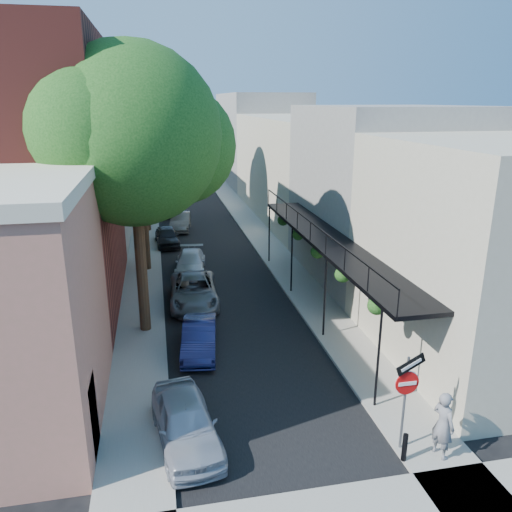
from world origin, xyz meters
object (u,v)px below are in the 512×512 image
parked_car_b (199,338)px  parked_car_g (165,207)px  oak_far (147,115)px  parked_car_c (194,291)px  parked_car_d (190,263)px  pedestrian (443,425)px  sign_post (407,387)px  oak_near (144,138)px  oak_mid (146,143)px  parked_car_f (181,221)px  parked_car_e (167,236)px  parked_car_a (186,422)px  bollard (405,447)px

parked_car_b → parked_car_g: bearing=98.8°
oak_far → parked_car_c: 16.64m
parked_car_d → pedestrian: size_ratio=2.06×
sign_post → oak_near: bearing=125.1°
oak_mid → parked_car_b: bearing=-80.9°
parked_car_f → parked_car_e: bearing=-98.3°
sign_post → parked_car_f: sign_post is taller
parked_car_d → parked_car_g: parked_car_g is taller
oak_near → parked_car_a: bearing=-84.4°
oak_mid → parked_car_d: oak_mid is taller
parked_car_f → parked_car_b: bearing=-84.0°
oak_near → parked_car_e: 14.66m
parked_car_a → parked_car_c: 10.12m
parked_car_d → parked_car_g: size_ratio=0.81×
oak_near → oak_far: 17.01m
sign_post → pedestrian: (0.89, -0.47, -0.96)m
sign_post → oak_near: oak_near is taller
sign_post → parked_car_d: 16.92m
oak_far → parked_car_d: size_ratio=3.03×
parked_car_f → oak_mid: bearing=-95.8°
oak_near → parked_car_c: oak_near is taller
parked_car_a → parked_car_f: (1.20, 24.55, -0.03)m
oak_mid → pedestrian: size_ratio=5.35×
parked_car_c → parked_car_g: bearing=95.1°
parked_car_f → parked_car_g: (-1.05, 5.54, 0.03)m
sign_post → parked_car_e: 22.77m
bollard → oak_mid: bearing=109.9°
bollard → parked_car_d: (-4.40, 16.70, 0.05)m
bollard → parked_car_b: (-4.75, 7.27, 0.07)m
bollard → parked_car_c: parked_car_c is taller
oak_far → parked_car_f: oak_far is taller
oak_mid → parked_car_e: oak_mid is taller
parked_car_e → parked_car_g: bearing=86.3°
bollard → parked_car_g: size_ratio=0.17×
parked_car_g → pedestrian: size_ratio=2.54×
sign_post → oak_near: (-6.53, 9.29, 5.84)m
parked_car_c → parked_car_e: size_ratio=1.30×
parked_car_a → parked_car_e: (0.08, 20.47, -0.05)m
oak_far → parked_car_a: oak_far is taller
oak_mid → parked_car_d: (2.02, -1.03, -6.49)m
oak_mid → parked_car_g: bearing=86.1°
parked_car_g → oak_far: bearing=-103.1°
parked_car_a → pedestrian: (6.65, -2.00, 0.40)m
parked_car_b → parked_car_f: (0.35, 19.27, 0.05)m
oak_mid → parked_car_g: (0.97, 14.36, -6.38)m
bollard → parked_car_g: bearing=99.6°
oak_near → pedestrian: bearing=-52.8°
oak_near → oak_mid: bearing=90.4°
parked_car_d → parked_car_f: (0.00, 9.85, 0.07)m
sign_post → parked_car_e: sign_post is taller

